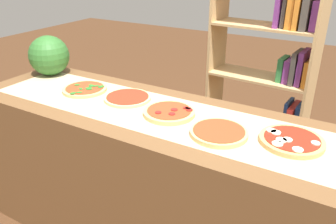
{
  "coord_description": "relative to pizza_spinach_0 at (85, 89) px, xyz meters",
  "views": [
    {
      "loc": [
        0.78,
        -1.34,
        1.65
      ],
      "look_at": [
        0.0,
        0.0,
        0.92
      ],
      "focal_mm": 36.28,
      "sensor_mm": 36.0,
      "label": 1
    }
  ],
  "objects": [
    {
      "name": "counter",
      "position": [
        0.6,
        -0.05,
        -0.46
      ],
      "size": [
        2.35,
        0.65,
        0.9
      ],
      "primitive_type": "cube",
      "color": "brown",
      "rests_on": "ground_plane"
    },
    {
      "name": "parchment_paper",
      "position": [
        0.6,
        -0.05,
        -0.01
      ],
      "size": [
        2.11,
        0.44,
        0.0
      ],
      "primitive_type": "cube",
      "color": "tan",
      "rests_on": "counter"
    },
    {
      "name": "pizza_spinach_0",
      "position": [
        0.0,
        0.0,
        0.0
      ],
      "size": [
        0.26,
        0.26,
        0.03
      ],
      "color": "#DBB26B",
      "rests_on": "parchment_paper"
    },
    {
      "name": "pizza_plain_1",
      "position": [
        0.3,
        0.02,
        -0.0
      ],
      "size": [
        0.26,
        0.26,
        0.02
      ],
      "color": "#E5C17F",
      "rests_on": "parchment_paper"
    },
    {
      "name": "pizza_pepperoni_2",
      "position": [
        0.6,
        -0.03,
        0.0
      ],
      "size": [
        0.26,
        0.26,
        0.03
      ],
      "color": "#DBB26B",
      "rests_on": "parchment_paper"
    },
    {
      "name": "pizza_plain_3",
      "position": [
        0.9,
        -0.11,
        0.0
      ],
      "size": [
        0.26,
        0.26,
        0.02
      ],
      "color": "#DBB26B",
      "rests_on": "parchment_paper"
    },
    {
      "name": "pizza_mozzarella_4",
      "position": [
        1.2,
        -0.02,
        0.0
      ],
      "size": [
        0.27,
        0.27,
        0.03
      ],
      "color": "tan",
      "rests_on": "parchment_paper"
    },
    {
      "name": "watermelon",
      "position": [
        -0.41,
        0.12,
        0.12
      ],
      "size": [
        0.26,
        0.26,
        0.26
      ],
      "primitive_type": "sphere",
      "color": "#2D6628",
      "rests_on": "counter"
    },
    {
      "name": "bookshelf",
      "position": [
        0.85,
        1.11,
        -0.1
      ],
      "size": [
        0.8,
        0.36,
        1.57
      ],
      "color": "tan",
      "rests_on": "ground_plane"
    }
  ]
}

